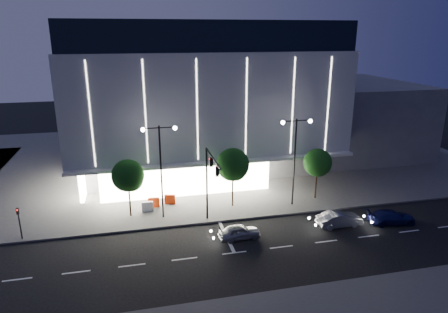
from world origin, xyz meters
TOP-DOWN VIEW (x-y plane):
  - ground at (0.00, 0.00)m, footprint 160.00×160.00m
  - sidewalk_museum at (5.00, 24.00)m, footprint 70.00×40.00m
  - museum at (2.98, 22.31)m, footprint 30.00×25.80m
  - annex_building at (26.00, 24.00)m, footprint 16.00×20.00m
  - traffic_mast at (1.00, 3.34)m, footprint 0.33×5.89m
  - street_lamp_west at (-3.00, 6.00)m, footprint 3.16×0.36m
  - street_lamp_east at (10.00, 6.00)m, footprint 3.16×0.36m
  - ped_signal_far at (-15.00, 4.50)m, footprint 0.22×0.24m
  - tree_left at (-5.97, 7.02)m, footprint 3.02×3.02m
  - tree_mid at (4.03, 7.02)m, footprint 3.25×3.25m
  - tree_right at (13.03, 7.02)m, footprint 2.91×2.91m
  - car_lead at (3.00, 0.65)m, footprint 3.72×1.72m
  - car_second at (12.40, 0.82)m, footprint 4.23×1.62m
  - car_third at (17.35, 0.26)m, footprint 4.51×2.22m
  - barrier_a at (-3.72, 8.47)m, footprint 1.11×0.33m
  - barrier_b at (-4.39, 7.59)m, footprint 1.10×0.25m
  - barrier_c at (-2.08, 8.89)m, footprint 1.12×0.57m

SIDE VIEW (x-z plane):
  - ground at x=0.00m, z-range 0.00..0.00m
  - sidewalk_museum at x=5.00m, z-range 0.00..0.15m
  - car_lead at x=3.00m, z-range 0.00..1.23m
  - car_third at x=17.35m, z-range 0.00..1.26m
  - barrier_a at x=-3.72m, z-range 0.15..1.15m
  - barrier_b at x=-4.39m, z-range 0.15..1.15m
  - barrier_c at x=-2.08m, z-range 0.15..1.15m
  - car_second at x=12.40m, z-range 0.00..1.38m
  - ped_signal_far at x=-15.00m, z-range 0.39..3.39m
  - tree_right at x=13.03m, z-range 1.13..6.64m
  - tree_left at x=-5.97m, z-range 1.17..6.90m
  - tree_mid at x=4.03m, z-range 1.26..7.41m
  - annex_building at x=26.00m, z-range 0.00..10.00m
  - traffic_mast at x=1.00m, z-range 1.49..8.56m
  - street_lamp_west at x=-3.00m, z-range 1.46..10.46m
  - street_lamp_east at x=10.00m, z-range 1.46..10.46m
  - museum at x=2.98m, z-range 0.27..18.27m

